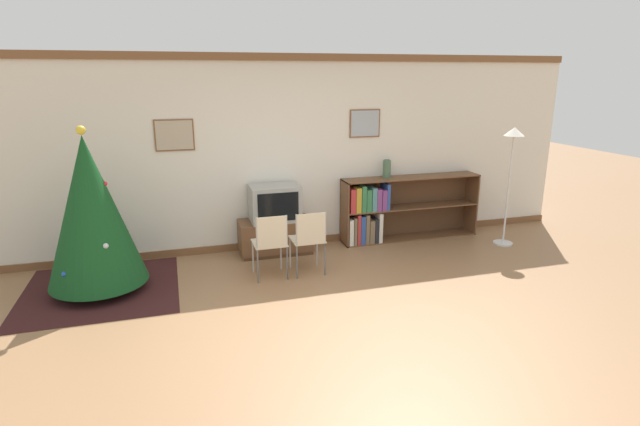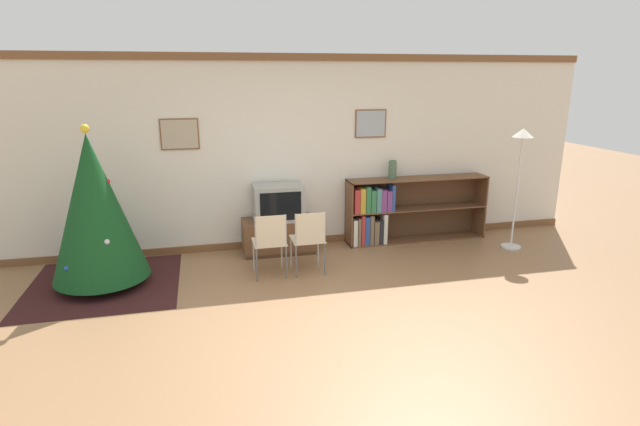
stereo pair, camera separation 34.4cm
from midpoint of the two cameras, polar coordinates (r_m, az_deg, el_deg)
The scene contains 11 objects.
ground_plane at distance 5.09m, azimuth 2.84°, elevation -12.95°, with size 24.00×24.00×0.00m, color #936B47.
wall_back at distance 7.07m, azimuth -2.88°, elevation 6.81°, with size 9.13×0.11×2.70m.
area_rug at distance 6.48m, azimuth -22.03°, elevation -7.59°, with size 1.73×1.73×0.01m.
christmas_tree at distance 6.19m, azimuth -22.92°, elevation 0.51°, with size 1.09×1.09×1.90m.
tv_console at distance 7.02m, azimuth -3.32°, elevation -2.62°, with size 1.01×0.48×0.48m.
television at distance 6.88m, azimuth -3.38°, elevation 1.21°, with size 0.68×0.46×0.50m.
folding_chair_left at distance 6.08m, azimuth -4.12°, elevation -3.23°, with size 0.40×0.40×0.82m.
folding_chair_right at distance 6.17m, azimuth 0.31°, elevation -2.91°, with size 0.40×0.40×0.82m.
bookshelf at distance 7.48m, azimuth 9.44°, elevation 0.15°, with size 2.13×0.36×0.96m.
vase at distance 7.38m, azimuth 9.61°, elevation 4.94°, with size 0.12×0.12×0.27m.
standing_lamp at distance 7.52m, azimuth 23.17°, elevation 5.85°, with size 0.28×0.28×1.72m.
Camera 2 is at (-1.11, -4.33, 2.44)m, focal length 28.00 mm.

